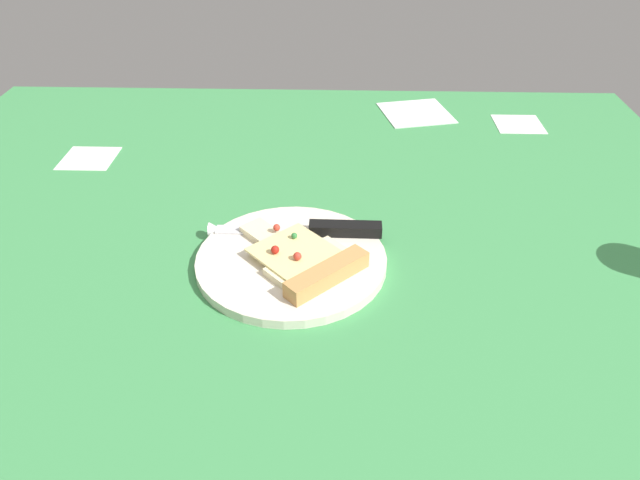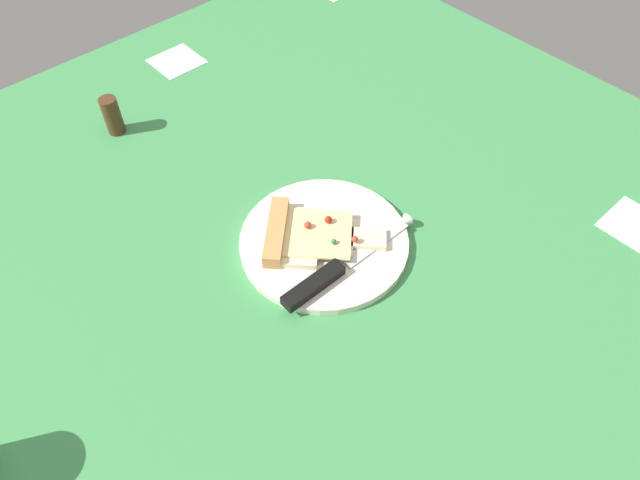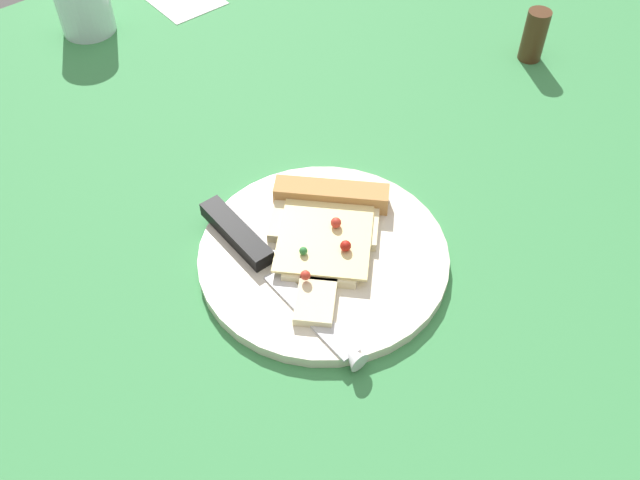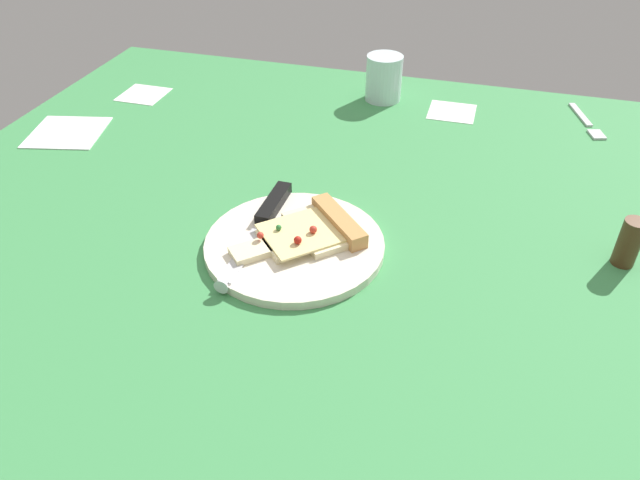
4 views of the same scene
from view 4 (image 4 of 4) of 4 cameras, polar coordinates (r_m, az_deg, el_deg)
name	(u,v)px [view 4 (image 4 of 4)]	position (r cm, az deg, el deg)	size (l,w,h in cm)	color
ground_plane	(310,262)	(84.71, -0.91, -2.11)	(133.64, 133.64, 3.00)	#3D8C4C
plate	(295,245)	(84.38, -2.41, -0.47)	(25.03, 25.03, 1.28)	silver
pizza_slice	(311,232)	(84.41, -0.84, 0.79)	(17.64, 17.98, 2.40)	beige
knife	(263,221)	(87.16, -5.42, 1.77)	(24.03, 2.42, 2.45)	silver
drinking_glass	(384,78)	(127.19, 6.03, 14.92)	(7.30, 7.30, 9.08)	silver
pepper_shaker	(629,243)	(89.98, 27.07, -0.21)	(3.02, 3.02, 6.88)	#4C2D19
fork	(587,122)	(128.47, 23.84, 10.15)	(15.16, 6.19, 0.80)	silver
napkin	(67,132)	(123.85, -22.69, 9.37)	(13.00, 13.00, 0.40)	white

